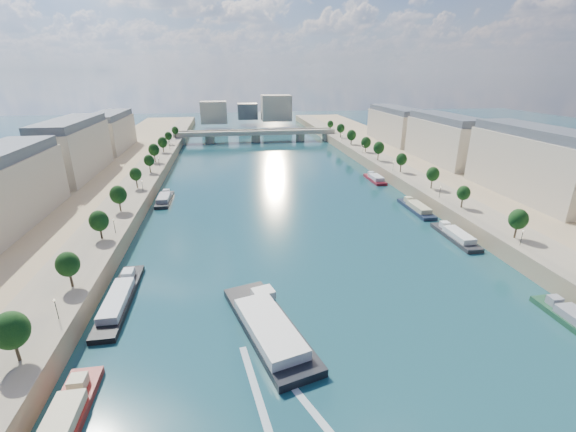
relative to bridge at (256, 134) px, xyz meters
name	(u,v)px	position (x,y,z in m)	size (l,w,h in m)	color
ground	(286,206)	(0.00, -140.23, -5.08)	(700.00, 700.00, 0.00)	#0D303A
quay_left	(80,209)	(-72.00, -140.23, -2.58)	(44.00, 520.00, 5.00)	#9E8460
quay_right	(464,190)	(72.00, -140.23, -2.58)	(44.00, 520.00, 5.00)	#9E8460
pave_left	(124,200)	(-57.00, -140.23, -0.03)	(14.00, 520.00, 0.10)	gray
pave_right	(430,186)	(57.00, -140.23, -0.03)	(14.00, 520.00, 0.10)	gray
trees_left	(129,183)	(-55.00, -138.23, 5.39)	(4.80, 268.80, 8.26)	#382B1E
trees_right	(415,167)	(55.00, -130.23, 5.39)	(4.80, 268.80, 8.26)	#382B1E
lamps_left	(130,201)	(-52.50, -150.23, 2.70)	(0.36, 200.36, 4.28)	black
lamps_right	(414,176)	(52.50, -135.23, 2.70)	(0.36, 200.36, 4.28)	black
buildings_left	(45,163)	(-85.00, -128.23, 11.37)	(16.00, 226.00, 23.20)	#BFAE93
buildings_right	(481,149)	(85.00, -128.23, 11.37)	(16.00, 226.00, 23.20)	#BFAE93
skyline	(252,110)	(3.19, 79.29, 9.57)	(79.00, 42.00, 22.00)	#BFAE93
bridge	(256,134)	(0.00, 0.00, 0.00)	(112.00, 12.00, 8.15)	#C1B79E
tour_barge	(268,327)	(-14.72, -213.23, -3.85)	(16.85, 32.19, 4.20)	black
wake	(280,399)	(-14.72, -229.75, -5.06)	(14.50, 25.89, 0.04)	silver
moored_barges_left	(108,325)	(-45.50, -207.31, -4.24)	(5.00, 157.45, 3.60)	#161E32
moored_barges_right	(471,247)	(45.50, -186.04, -4.24)	(5.00, 159.16, 3.60)	black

